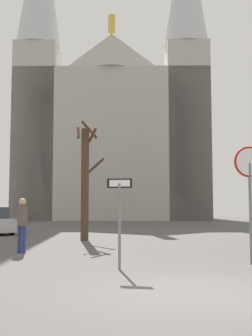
% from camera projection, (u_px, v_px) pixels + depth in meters
% --- Properties ---
extents(ground_plane, '(120.00, 120.00, 0.00)m').
position_uv_depth(ground_plane, '(198.00, 294.00, 7.33)').
color(ground_plane, '#514F4C').
extents(cathedral, '(19.55, 14.02, 32.73)m').
position_uv_depth(cathedral, '(113.00, 126.00, 43.52)').
color(cathedral, '#ADA89E').
rests_on(cathedral, ground).
extents(stop_sign, '(0.83, 0.08, 3.12)m').
position_uv_depth(stop_sign, '(250.00, 180.00, 11.10)').
color(stop_sign, slate).
rests_on(stop_sign, ground).
extents(one_way_arrow_sign, '(0.61, 0.17, 2.21)m').
position_uv_depth(one_way_arrow_sign, '(120.00, 212.00, 10.16)').
color(one_way_arrow_sign, slate).
rests_on(one_way_arrow_sign, ground).
extents(bare_tree, '(1.26, 1.43, 5.17)m').
position_uv_depth(bare_tree, '(85.00, 180.00, 18.13)').
color(bare_tree, '#473323').
rests_on(bare_tree, ground).
extents(pedestrian_walking, '(0.32, 0.32, 1.76)m').
position_uv_depth(pedestrian_walking, '(22.00, 220.00, 13.47)').
color(pedestrian_walking, navy).
rests_on(pedestrian_walking, ground).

